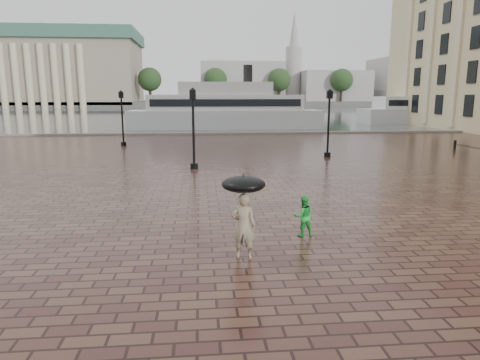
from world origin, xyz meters
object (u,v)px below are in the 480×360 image
object	(u,v)px
child_pedestrian	(303,216)
street_lamps	(209,122)
adult_pedestrian	(244,226)
ferry_near	(225,110)
ferry_far	(436,108)

from	to	relation	value
child_pedestrian	street_lamps	bearing A→B (deg)	-89.50
street_lamps	child_pedestrian	distance (m)	17.91
street_lamps	adult_pedestrian	bearing A→B (deg)	-88.72
ferry_near	child_pedestrian	bearing A→B (deg)	-90.10
street_lamps	ferry_near	distance (m)	24.87
street_lamps	ferry_far	world-z (taller)	ferry_far
adult_pedestrian	child_pedestrian	size ratio (longest dim) A/B	1.40
adult_pedestrian	ferry_far	world-z (taller)	ferry_far
adult_pedestrian	ferry_near	distance (m)	44.06
street_lamps	ferry_near	xyz separation A→B (m)	(2.58, 24.73, 0.02)
ferry_near	adult_pedestrian	bearing A→B (deg)	-92.60
child_pedestrian	ferry_near	world-z (taller)	ferry_near
adult_pedestrian	ferry_far	size ratio (longest dim) A/B	0.08
street_lamps	child_pedestrian	size ratio (longest dim) A/B	12.58
ferry_near	ferry_far	size ratio (longest dim) A/B	1.05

